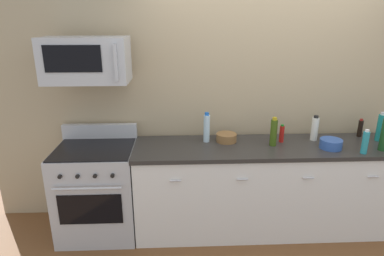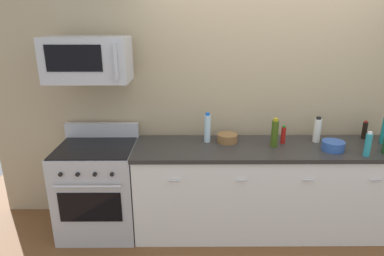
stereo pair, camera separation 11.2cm
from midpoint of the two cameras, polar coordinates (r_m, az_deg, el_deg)
ground_plane at (r=3.72m, az=11.10°, el=-16.32°), size 6.85×6.85×0.00m
back_wall at (r=3.55m, az=10.93°, el=5.93°), size 5.71×0.10×2.70m
counter_unit at (r=3.48m, az=11.57°, el=-10.07°), size 2.62×0.66×0.92m
range_oven at (r=3.49m, az=-16.88°, el=-10.26°), size 0.76×0.69×1.07m
microwave at (r=3.15m, az=-18.86°, el=11.15°), size 0.74×0.44×0.40m
bottle_soy_sauce_dark at (r=3.83m, az=26.45°, el=-0.02°), size 0.05×0.05×0.19m
bottle_water_clear at (r=3.27m, az=1.59°, el=0.01°), size 0.06×0.06×0.30m
bottle_dish_soap at (r=3.36m, az=27.04°, el=-2.21°), size 0.06×0.06×0.23m
bottle_sparkling_teal at (r=3.78m, az=29.21°, el=0.11°), size 0.07×0.07×0.30m
bottle_olive_oil at (r=3.25m, az=13.06°, el=-0.74°), size 0.07×0.07×0.29m
bottle_hot_sauce_red at (r=3.38m, az=14.42°, el=-0.98°), size 0.05×0.05×0.18m
bottle_vinegar_white at (r=3.53m, az=19.71°, el=-0.08°), size 0.07×0.07×0.26m
bowl_blue_mixing at (r=3.38m, az=22.13°, el=-2.52°), size 0.21×0.21×0.09m
bowl_wooden_salad at (r=3.32m, az=5.04°, el=-1.63°), size 0.21×0.21×0.08m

